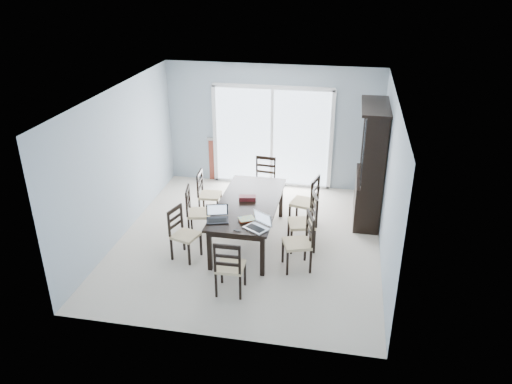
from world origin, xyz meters
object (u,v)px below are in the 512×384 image
chair_left_mid (194,207)px  game_box (247,198)px  laptop_silver (256,225)px  dining_table (249,206)px  cell_phone (237,230)px  chair_left_near (181,228)px  chair_end_near (229,262)px  chair_left_far (205,189)px  chair_end_far (265,175)px  laptop_dark (217,218)px  hot_tub (250,146)px  chair_right_far (309,197)px  chair_right_near (303,236)px  china_hutch (371,166)px  chair_right_mid (308,216)px

chair_left_mid → game_box: bearing=82.3°
laptop_silver → game_box: size_ratio=1.52×
dining_table → game_box: game_box is taller
game_box → cell_phone: bearing=-86.8°
chair_left_near → chair_end_near: (1.02, -0.88, 0.02)m
dining_table → chair_left_far: bearing=141.2°
dining_table → game_box: (-0.04, 0.08, 0.11)m
chair_end_far → laptop_dark: 2.37m
cell_phone → game_box: game_box is taller
dining_table → game_box: 0.14m
chair_left_mid → chair_left_far: 0.78m
chair_left_near → hot_tub: size_ratio=0.46×
chair_right_far → chair_end_near: 2.49m
chair_left_far → chair_right_near: size_ratio=0.95×
china_hutch → chair_left_far: (-3.03, -0.44, -0.53)m
chair_left_far → hot_tub: bearing=169.4°
laptop_silver → cell_phone: bearing=-125.6°
chair_right_far → chair_end_near: (-0.93, -2.31, -0.04)m
chair_right_near → cell_phone: chair_right_near is taller
chair_left_far → chair_right_far: (1.97, -0.08, 0.05)m
laptop_dark → game_box: (0.31, 0.83, -0.02)m
cell_phone → chair_right_near: bearing=39.6°
chair_left_far → chair_right_far: bearing=84.1°
chair_end_near → dining_table: bearing=90.3°
chair_right_far → hot_tub: chair_right_far is taller
laptop_dark → game_box: bearing=53.9°
cell_phone → chair_left_far: bearing=140.1°
chair_left_near → chair_left_mid: 0.73m
chair_left_near → chair_end_near: chair_end_near is taller
chair_left_near → chair_left_mid: chair_left_mid is taller
chair_left_near → chair_left_far: chair_left_far is taller
laptop_silver → chair_left_near: bearing=-155.5°
chair_right_mid → china_hutch: bearing=-52.4°
chair_right_far → hot_tub: 3.20m
chair_left_near → chair_right_mid: size_ratio=0.89×
laptop_silver → hot_tub: size_ratio=0.20×
chair_end_far → hot_tub: (-0.67, 1.89, -0.08)m
game_box → chair_end_far: bearing=88.7°
chair_end_near → game_box: 1.68m
chair_left_mid → laptop_dark: 1.03m
chair_end_near → chair_left_far: bearing=112.5°
chair_left_mid → chair_right_far: size_ratio=0.94×
chair_right_near → chair_right_mid: bearing=-20.2°
dining_table → chair_right_near: bearing=-33.5°
dining_table → chair_right_far: chair_right_far is taller
dining_table → chair_right_far: 1.21m
chair_left_far → cell_phone: bearing=26.1°
dining_table → chair_right_mid: chair_right_mid is taller
chair_end_near → chair_left_mid: bearing=121.3°
dining_table → chair_end_far: (-0.00, 1.58, -0.10)m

